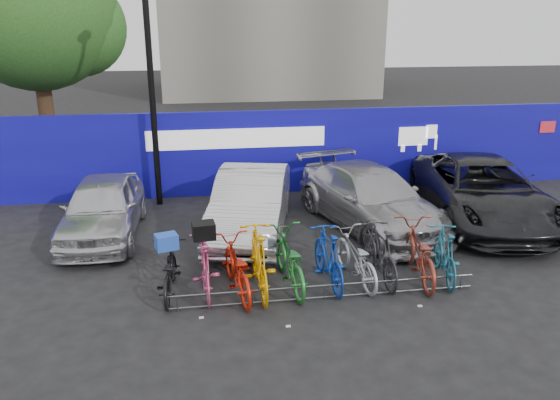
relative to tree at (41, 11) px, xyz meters
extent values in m
plane|color=black|center=(6.77, -10.06, -5.07)|extent=(100.00, 100.00, 0.00)
cube|color=#0F0983|center=(6.77, -4.06, -3.87)|extent=(22.00, 0.15, 2.40)
cube|color=white|center=(5.77, -4.16, -3.42)|extent=(5.00, 0.02, 0.55)
cube|color=white|center=(10.97, -4.16, -3.52)|extent=(1.20, 0.02, 0.90)
cube|color=red|center=(15.27, -4.16, -3.37)|extent=(0.50, 0.02, 0.35)
cylinder|color=#382314|center=(-0.23, -0.06, -3.07)|extent=(0.50, 0.50, 4.00)
sphere|color=#1B581C|center=(-0.23, -0.06, 0.13)|extent=(5.20, 5.20, 5.20)
sphere|color=#1B581C|center=(0.97, 0.24, -0.47)|extent=(3.20, 3.20, 3.20)
cylinder|color=black|center=(3.57, -4.66, -2.07)|extent=(0.16, 0.16, 6.00)
cylinder|color=#595B60|center=(6.77, -10.66, -4.79)|extent=(5.60, 0.03, 0.03)
cylinder|color=#595B60|center=(6.77, -10.66, -5.02)|extent=(5.60, 0.03, 0.03)
cylinder|color=#595B60|center=(4.17, -10.66, -4.93)|extent=(0.03, 0.03, 0.28)
cylinder|color=#595B60|center=(5.47, -10.66, -4.93)|extent=(0.03, 0.03, 0.28)
cylinder|color=#595B60|center=(6.77, -10.66, -4.93)|extent=(0.03, 0.03, 0.28)
cylinder|color=#595B60|center=(8.07, -10.66, -4.93)|extent=(0.03, 0.03, 0.28)
cylinder|color=#595B60|center=(9.37, -10.66, -4.93)|extent=(0.03, 0.03, 0.28)
imported|color=silver|center=(2.44, -6.84, -4.38)|extent=(1.75, 4.10, 1.38)
imported|color=#BBBBC1|center=(5.84, -7.16, -4.33)|extent=(2.56, 4.73, 1.48)
imported|color=#A1A0A4|center=(8.72, -7.16, -4.36)|extent=(3.14, 5.23, 1.42)
imported|color=black|center=(11.58, -7.20, -4.30)|extent=(3.48, 5.90, 1.54)
imported|color=black|center=(4.02, -10.02, -4.62)|extent=(0.69, 1.75, 0.90)
imported|color=#CC4474|center=(4.69, -10.04, -4.53)|extent=(0.57, 1.81, 1.07)
imported|color=red|center=(5.24, -10.17, -4.56)|extent=(0.95, 2.01, 1.02)
imported|color=#E8A106|center=(5.66, -10.14, -4.46)|extent=(0.61, 2.04, 1.22)
imported|color=#21702B|center=(6.23, -10.03, -4.53)|extent=(0.87, 2.09, 1.07)
imported|color=#0C34A3|center=(6.98, -10.07, -4.52)|extent=(0.61, 1.86, 1.10)
imported|color=#A1A5A9|center=(7.52, -10.01, -4.58)|extent=(0.89, 1.92, 0.97)
imported|color=#272629|center=(8.00, -10.05, -4.52)|extent=(0.55, 1.85, 1.10)
imported|color=maroon|center=(8.74, -10.10, -4.52)|extent=(0.97, 2.15, 1.09)
imported|color=#1D6077|center=(9.24, -10.21, -4.55)|extent=(0.83, 1.78, 1.03)
cube|color=blue|center=(4.02, -10.02, -4.03)|extent=(0.45, 0.38, 0.27)
cube|color=black|center=(4.69, -10.04, -3.85)|extent=(0.43, 0.39, 0.29)
camera|label=1|loc=(4.61, -19.18, -0.32)|focal=35.00mm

